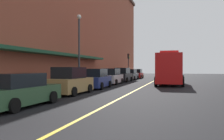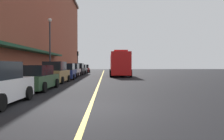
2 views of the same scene
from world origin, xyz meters
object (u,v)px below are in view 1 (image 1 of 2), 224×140
at_px(parked_car_1, 19,91).
at_px(parking_meter_1, 129,72).
at_px(fire_truck, 170,69).
at_px(parking_meter_0, 45,80).
at_px(traffic_light_near, 128,61).
at_px(parked_car_5, 123,75).
at_px(parked_car_2, 70,82).
at_px(parked_car_6, 131,75).
at_px(parked_car_3, 96,79).
at_px(parked_car_4, 111,77).
at_px(parked_car_7, 137,74).
at_px(street_lamp_left, 79,42).

relative_size(parked_car_1, parking_meter_1, 3.70).
xyz_separation_m(fire_truck, parking_meter_0, (-7.92, -12.94, -0.65)).
relative_size(parking_meter_0, traffic_light_near, 0.31).
bearing_deg(parked_car_5, parked_car_2, -178.92).
height_order(parked_car_6, traffic_light_near, traffic_light_near).
xyz_separation_m(parked_car_6, traffic_light_near, (-1.29, 4.60, 2.36)).
relative_size(parked_car_3, parked_car_6, 1.09).
relative_size(parked_car_2, parked_car_6, 1.01).
bearing_deg(parked_car_5, parked_car_4, 179.99).
bearing_deg(parked_car_5, parked_car_7, 0.88).
bearing_deg(fire_truck, parking_meter_1, -153.76).
bearing_deg(parking_meter_1, parked_car_1, -87.54).
xyz_separation_m(parked_car_1, fire_truck, (6.45, 17.82, 0.95)).
bearing_deg(parked_car_3, street_lamp_left, 61.67).
xyz_separation_m(fire_truck, traffic_light_near, (-7.85, 15.17, 1.45)).
relative_size(parked_car_1, street_lamp_left, 0.71).
height_order(parked_car_4, street_lamp_left, street_lamp_left).
height_order(parked_car_1, parking_meter_1, parked_car_1).
height_order(parked_car_4, traffic_light_near, traffic_light_near).
bearing_deg(parking_meter_0, parked_car_5, 85.35).
bearing_deg(parked_car_1, parked_car_2, 2.17).
xyz_separation_m(parked_car_4, parking_meter_0, (-1.31, -12.16, 0.22)).
relative_size(parked_car_5, parked_car_6, 1.05).
distance_m(parked_car_4, street_lamp_left, 6.37).
bearing_deg(traffic_light_near, parked_car_2, -87.21).
bearing_deg(traffic_light_near, parked_car_1, -87.56).
relative_size(parked_car_4, parking_meter_0, 3.23).
xyz_separation_m(parked_car_2, street_lamp_left, (-1.98, 6.21, 3.51)).
relative_size(parked_car_3, street_lamp_left, 0.67).
xyz_separation_m(parked_car_1, parked_car_7, (0.03, 33.82, 0.03)).
bearing_deg(street_lamp_left, parked_car_7, 84.49).
relative_size(parked_car_4, street_lamp_left, 0.62).
xyz_separation_m(parking_meter_0, street_lamp_left, (-0.60, 7.23, 3.34)).
bearing_deg(parking_meter_1, parked_car_4, -85.64).
xyz_separation_m(parked_car_7, parking_meter_1, (-1.49, 0.40, 0.26)).
bearing_deg(parked_car_4, parking_meter_1, 5.05).
bearing_deg(parking_meter_1, parked_car_3, -86.36).
bearing_deg(parked_car_5, parked_car_6, 1.97).
height_order(parked_car_3, parking_meter_0, parked_car_3).
bearing_deg(parked_car_5, parked_car_1, -178.66).
height_order(street_lamp_left, traffic_light_near, street_lamp_left).
height_order(parked_car_7, traffic_light_near, traffic_light_near).
xyz_separation_m(parked_car_2, parking_meter_0, (-1.38, -1.02, 0.17)).
distance_m(parked_car_1, parked_car_5, 22.41).
bearing_deg(parking_meter_1, parked_car_7, -15.16).
xyz_separation_m(parked_car_3, parked_car_5, (-0.05, 11.33, 0.04)).
height_order(parked_car_4, parked_car_5, parked_car_5).
height_order(parking_meter_1, street_lamp_left, street_lamp_left).
height_order(parked_car_2, parked_car_5, parked_car_2).
height_order(parked_car_7, parking_meter_0, parked_car_7).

